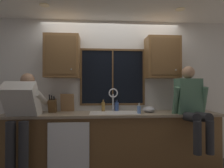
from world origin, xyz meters
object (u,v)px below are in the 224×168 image
at_px(bottle_green_glass, 117,106).
at_px(person_standing, 22,114).
at_px(soap_dispenser, 139,109).
at_px(bottle_tall_clear, 103,106).
at_px(mixing_bowl, 149,110).
at_px(knife_block, 52,106).
at_px(person_sitting_on_counter, 191,102).
at_px(cutting_board, 67,103).

bearing_deg(bottle_green_glass, person_standing, -159.12).
distance_m(soap_dispenser, bottle_tall_clear, 0.65).
relative_size(soap_dispenser, bottle_green_glass, 0.86).
bearing_deg(bottle_green_glass, mixing_bowl, -22.27).
distance_m(knife_block, bottle_tall_clear, 0.85).
xyz_separation_m(person_sitting_on_counter, bottle_tall_clear, (-1.36, 0.46, -0.10)).
distance_m(person_standing, knife_block, 0.54).
relative_size(person_sitting_on_counter, bottle_tall_clear, 5.97).
bearing_deg(soap_dispenser, cutting_board, 164.07).
bearing_deg(person_sitting_on_counter, bottle_green_glass, 155.99).
bearing_deg(bottle_tall_clear, soap_dispenser, -29.04).
bearing_deg(cutting_board, bottle_tall_clear, -2.30).
bearing_deg(bottle_tall_clear, knife_block, -173.99).
relative_size(person_sitting_on_counter, mixing_bowl, 6.23).
xyz_separation_m(cutting_board, bottle_tall_clear, (0.62, -0.02, -0.07)).
relative_size(person_standing, mixing_bowl, 7.71).
distance_m(knife_block, mixing_bowl, 1.62).
bearing_deg(bottle_tall_clear, person_sitting_on_counter, -18.82).
distance_m(mixing_bowl, bottle_tall_clear, 0.79).
xyz_separation_m(person_standing, bottle_green_glass, (1.42, 0.54, 0.04)).
height_order(person_sitting_on_counter, mixing_bowl, person_sitting_on_counter).
bearing_deg(mixing_bowl, cutting_board, 171.61).
distance_m(person_standing, cutting_board, 0.78).
height_order(bottle_green_glass, bottle_tall_clear, bottle_tall_clear).
distance_m(soap_dispenser, bottle_green_glass, 0.48).
xyz_separation_m(person_standing, knife_block, (0.34, 0.42, 0.07)).
relative_size(knife_block, cutting_board, 1.03).
relative_size(person_standing, soap_dispenser, 9.23).
xyz_separation_m(person_sitting_on_counter, cutting_board, (-1.98, 0.49, -0.03)).
height_order(soap_dispenser, bottle_green_glass, bottle_green_glass).
relative_size(person_sitting_on_counter, soap_dispenser, 7.46).
distance_m(cutting_board, bottle_tall_clear, 0.63).
distance_m(person_standing, mixing_bowl, 1.98).
bearing_deg(mixing_bowl, person_sitting_on_counter, -25.51).
relative_size(person_standing, cutting_board, 5.01).
height_order(knife_block, soap_dispenser, knife_block).
relative_size(person_standing, bottle_tall_clear, 7.39).
relative_size(cutting_board, mixing_bowl, 1.54).
distance_m(person_sitting_on_counter, soap_dispenser, 0.82).
bearing_deg(knife_block, bottle_tall_clear, 6.01).
distance_m(person_standing, person_sitting_on_counter, 2.55).
distance_m(knife_block, cutting_board, 0.26).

